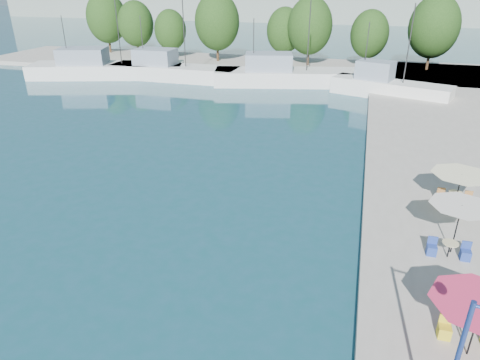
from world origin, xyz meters
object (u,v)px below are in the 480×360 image
(trawler_02, at_px, (171,71))
(umbrella_pink, at_px, (480,310))
(trawler_03, at_px, (287,76))
(umbrella_cream, at_px, (461,179))
(trawler_01, at_px, (104,69))
(umbrella_white, at_px, (461,211))
(street_lamp, at_px, (474,358))
(trawler_04, at_px, (387,88))

(trawler_02, bearing_deg, umbrella_pink, -53.56)
(trawler_03, bearing_deg, umbrella_cream, -77.75)
(trawler_01, relative_size, umbrella_cream, 6.66)
(umbrella_white, bearing_deg, trawler_01, 139.71)
(umbrella_pink, relative_size, umbrella_white, 1.17)
(trawler_01, xyz_separation_m, umbrella_pink, (38.01, -38.78, 1.40))
(umbrella_pink, distance_m, umbrella_cream, 10.72)
(umbrella_white, distance_m, street_lamp, 10.26)
(trawler_04, xyz_separation_m, umbrella_pink, (1.70, -37.83, 1.40))
(trawler_04, bearing_deg, umbrella_cream, -64.95)
(trawler_03, height_order, street_lamp, trawler_03)
(trawler_01, xyz_separation_m, trawler_04, (36.31, -0.95, 0.00))
(trawler_03, bearing_deg, trawler_04, -28.62)
(umbrella_pink, height_order, umbrella_white, umbrella_white)
(umbrella_pink, relative_size, street_lamp, 0.64)
(trawler_04, bearing_deg, umbrella_white, -67.21)
(umbrella_pink, bearing_deg, trawler_04, 92.57)
(umbrella_white, relative_size, street_lamp, 0.55)
(trawler_01, xyz_separation_m, street_lamp, (36.80, -42.60, 3.02))
(trawler_01, distance_m, trawler_04, 36.33)
(umbrella_pink, height_order, street_lamp, street_lamp)
(umbrella_pink, xyz_separation_m, umbrella_white, (0.38, 6.22, 0.30))
(trawler_01, bearing_deg, umbrella_white, -57.62)
(trawler_04, relative_size, umbrella_white, 4.77)
(trawler_03, distance_m, umbrella_pink, 43.20)
(trawler_03, distance_m, trawler_04, 12.24)
(trawler_02, xyz_separation_m, street_lamp, (27.49, -43.75, 3.02))
(umbrella_cream, relative_size, street_lamp, 0.62)
(trawler_04, relative_size, street_lamp, 2.61)
(umbrella_cream, bearing_deg, trawler_03, 115.82)
(trawler_02, bearing_deg, umbrella_white, -48.48)
(trawler_03, xyz_separation_m, umbrella_cream, (14.69, -30.35, 1.36))
(trawler_03, height_order, umbrella_cream, trawler_03)
(umbrella_white, bearing_deg, trawler_04, 93.76)
(trawler_04, height_order, street_lamp, trawler_04)
(trawler_02, distance_m, street_lamp, 51.76)
(umbrella_cream, bearing_deg, trawler_01, 144.33)
(trawler_01, relative_size, umbrella_white, 7.51)
(umbrella_pink, relative_size, umbrella_cream, 1.03)
(trawler_04, distance_m, umbrella_white, 31.72)
(trawler_02, bearing_deg, street_lamp, -57.14)
(trawler_01, height_order, trawler_02, same)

